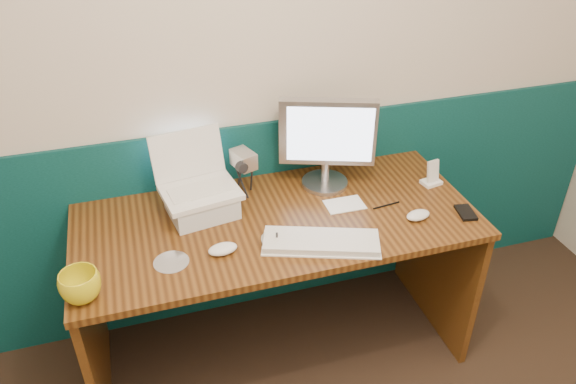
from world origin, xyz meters
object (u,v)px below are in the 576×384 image
object	(u,v)px
mug	(80,286)
desk	(278,288)
monitor	(326,144)
keyboard	(321,242)
camcorder	(244,173)
laptop	(198,168)

from	to	relation	value
mug	desk	bearing A→B (deg)	18.54
monitor	keyboard	size ratio (longest dim) A/B	0.93
monitor	camcorder	size ratio (longest dim) A/B	2.01
camcorder	mug	bearing A→B (deg)	-164.32
camcorder	desk	bearing A→B (deg)	-89.53
monitor	laptop	bearing A→B (deg)	-153.77
laptop	camcorder	distance (m)	0.25
desk	laptop	bearing A→B (deg)	155.65
desk	mug	size ratio (longest dim) A/B	11.84
laptop	monitor	size ratio (longest dim) A/B	0.74
desk	monitor	xyz separation A→B (m)	(0.27, 0.19, 0.58)
mug	keyboard	bearing A→B (deg)	2.48
desk	keyboard	size ratio (longest dim) A/B	3.73
laptop	monitor	distance (m)	0.55
desk	keyboard	world-z (taller)	keyboard
laptop	monitor	world-z (taller)	monitor
keyboard	mug	bearing A→B (deg)	-157.78
keyboard	camcorder	xyz separation A→B (m)	(-0.19, 0.43, 0.09)
laptop	mug	distance (m)	0.61
desk	monitor	size ratio (longest dim) A/B	3.99
mug	laptop	bearing A→B (deg)	39.05
monitor	keyboard	xyz separation A→B (m)	(-0.16, -0.40, -0.19)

